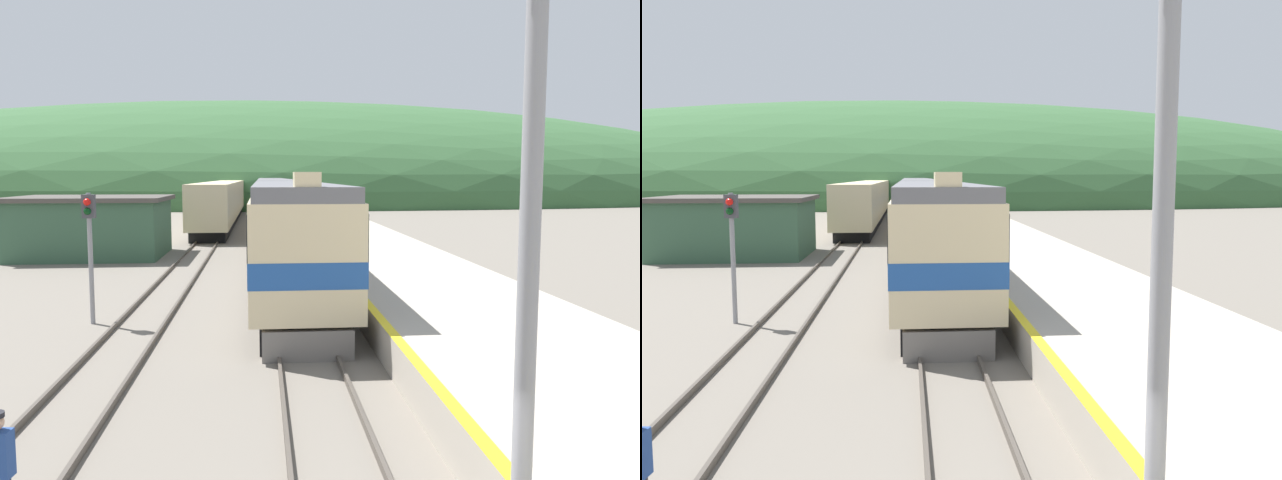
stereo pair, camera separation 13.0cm
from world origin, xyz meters
TOP-DOWN VIEW (x-y plane):
  - track_main at (0.00, 70.00)m, footprint 1.52×180.00m
  - track_siding at (-4.77, 70.00)m, footprint 1.52×180.00m
  - platform at (4.70, 50.00)m, footprint 5.89×140.00m
  - distant_hills at (0.00, 121.99)m, footprint 211.32×95.10m
  - station_shed at (-10.59, 31.64)m, footprint 8.36×6.75m
  - express_train_lead_car at (0.00, 19.78)m, footprint 2.94×19.14m
  - carriage_second at (0.00, 40.08)m, footprint 2.93×19.22m
  - carriage_third at (0.00, 60.18)m, footprint 2.93×19.22m
  - carriage_fourth at (0.00, 80.28)m, footprint 2.93×19.22m
  - carriage_fifth at (0.00, 100.39)m, footprint 2.93×19.22m
  - siding_train at (-4.77, 60.63)m, footprint 2.90×47.50m
  - signal_mast_main at (1.41, 1.35)m, footprint 2.20×0.42m
  - signal_post_siding at (-6.29, 15.05)m, footprint 0.36×0.42m

SIDE VIEW (x-z plane):
  - distant_hills at x=0.00m, z-range -18.62..18.62m
  - track_main at x=0.00m, z-range 0.00..0.16m
  - track_siding at x=-4.77m, z-range 0.00..0.16m
  - platform at x=4.70m, z-range -0.01..0.92m
  - station_shed at x=-10.59m, z-range 0.02..3.40m
  - siding_train at x=-4.77m, z-range 0.06..4.02m
  - carriage_second at x=0.00m, z-range 0.19..4.44m
  - carriage_third at x=0.00m, z-range 0.19..4.44m
  - carriage_fourth at x=0.00m, z-range 0.19..4.44m
  - carriage_fifth at x=0.00m, z-range 0.19..4.44m
  - express_train_lead_car at x=0.00m, z-range 0.02..4.63m
  - signal_post_siding at x=-6.29m, z-range 0.87..4.88m
  - signal_mast_main at x=1.41m, z-range 1.34..9.89m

